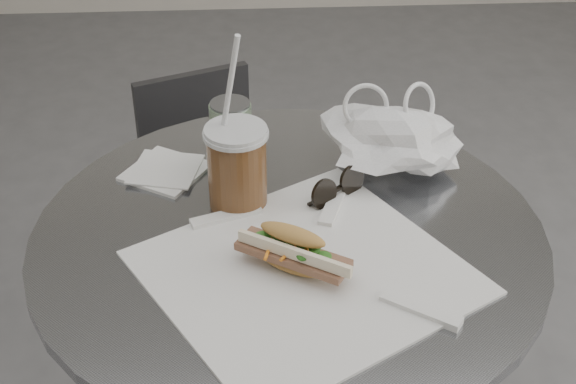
{
  "coord_description": "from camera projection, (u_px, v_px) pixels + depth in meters",
  "views": [
    {
      "loc": [
        -0.06,
        -0.75,
        1.45
      ],
      "look_at": [
        0.0,
        0.23,
        0.79
      ],
      "focal_mm": 50.0,
      "sensor_mm": 36.0,
      "label": 1
    }
  ],
  "objects": [
    {
      "name": "sandwich_paper",
      "position": [
        306.0,
        272.0,
        1.1
      ],
      "size": [
        0.53,
        0.52,
        0.0
      ],
      "primitive_type": "cube",
      "rotation": [
        0.0,
        0.0,
        0.54
      ],
      "color": "white",
      "rests_on": "cafe_table"
    },
    {
      "name": "drink_can",
      "position": [
        231.0,
        139.0,
        1.28
      ],
      "size": [
        0.07,
        0.07,
        0.13
      ],
      "color": "#609557",
      "rests_on": "cafe_table"
    },
    {
      "name": "iced_coffee",
      "position": [
        237.0,
        165.0,
        1.2
      ],
      "size": [
        0.1,
        0.1,
        0.28
      ],
      "color": "brown",
      "rests_on": "cafe_table"
    },
    {
      "name": "banh_mi",
      "position": [
        293.0,
        251.0,
        1.09
      ],
      "size": [
        0.2,
        0.17,
        0.07
      ],
      "rotation": [
        0.0,
        0.0,
        -0.56
      ],
      "color": "#C08848",
      "rests_on": "sandwich_paper"
    },
    {
      "name": "cafe_table",
      "position": [
        288.0,
        362.0,
        1.34
      ],
      "size": [
        0.76,
        0.76,
        0.74
      ],
      "color": "slate",
      "rests_on": "ground"
    },
    {
      "name": "chair_far",
      "position": [
        219.0,
        232.0,
        1.92
      ],
      "size": [
        0.37,
        0.39,
        0.66
      ],
      "rotation": [
        0.0,
        0.0,
        3.53
      ],
      "color": "#303033",
      "rests_on": "ground"
    },
    {
      "name": "napkin_stack",
      "position": [
        166.0,
        171.0,
        1.31
      ],
      "size": [
        0.16,
        0.16,
        0.01
      ],
      "color": "white",
      "rests_on": "cafe_table"
    },
    {
      "name": "plastic_bag",
      "position": [
        392.0,
        142.0,
        1.29
      ],
      "size": [
        0.25,
        0.23,
        0.11
      ],
      "primitive_type": null,
      "rotation": [
        0.0,
        0.0,
        0.36
      ],
      "color": "white",
      "rests_on": "cafe_table"
    },
    {
      "name": "sunglasses",
      "position": [
        337.0,
        189.0,
        1.24
      ],
      "size": [
        0.1,
        0.08,
        0.05
      ],
      "rotation": [
        0.0,
        0.0,
        0.67
      ],
      "color": "black",
      "rests_on": "cafe_table"
    }
  ]
}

